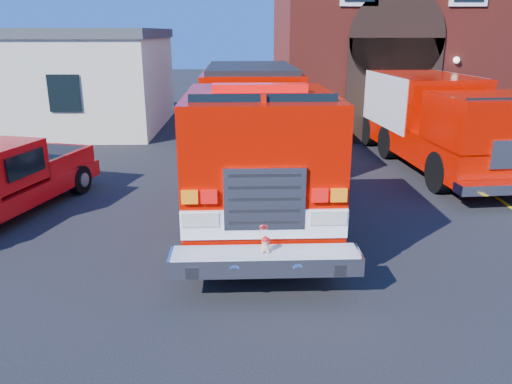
{
  "coord_description": "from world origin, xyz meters",
  "views": [
    {
      "loc": [
        -0.22,
        -10.26,
        4.22
      ],
      "look_at": [
        0.0,
        -1.2,
        1.3
      ],
      "focal_mm": 35.0,
      "sensor_mm": 36.0,
      "label": 1
    }
  ],
  "objects_px": {
    "secondary_truck": "(435,118)",
    "pickup_truck": "(3,180)",
    "fire_station": "(440,31)",
    "side_building": "(50,78)",
    "fire_engine": "(254,133)"
  },
  "relations": [
    {
      "from": "secondary_truck",
      "to": "pickup_truck",
      "type": "bearing_deg",
      "value": -159.79
    },
    {
      "from": "fire_station",
      "to": "side_building",
      "type": "distance_m",
      "value": 18.13
    },
    {
      "from": "side_building",
      "to": "fire_engine",
      "type": "height_order",
      "value": "side_building"
    },
    {
      "from": "fire_station",
      "to": "pickup_truck",
      "type": "xyz_separation_m",
      "value": [
        -14.99,
        -12.66,
        -3.41
      ]
    },
    {
      "from": "fire_station",
      "to": "secondary_truck",
      "type": "distance_m",
      "value": 9.18
    },
    {
      "from": "side_building",
      "to": "secondary_truck",
      "type": "height_order",
      "value": "side_building"
    },
    {
      "from": "pickup_truck",
      "to": "secondary_truck",
      "type": "relative_size",
      "value": 0.65
    },
    {
      "from": "side_building",
      "to": "pickup_truck",
      "type": "height_order",
      "value": "side_building"
    },
    {
      "from": "fire_engine",
      "to": "secondary_truck",
      "type": "relative_size",
      "value": 1.2
    },
    {
      "from": "fire_station",
      "to": "pickup_truck",
      "type": "relative_size",
      "value": 2.64
    },
    {
      "from": "pickup_truck",
      "to": "secondary_truck",
      "type": "xyz_separation_m",
      "value": [
        12.0,
        4.42,
        0.7
      ]
    },
    {
      "from": "side_building",
      "to": "fire_station",
      "type": "bearing_deg",
      "value": 3.14
    },
    {
      "from": "fire_engine",
      "to": "pickup_truck",
      "type": "xyz_separation_m",
      "value": [
        -6.03,
        -1.17,
        -0.86
      ]
    },
    {
      "from": "fire_engine",
      "to": "secondary_truck",
      "type": "distance_m",
      "value": 6.8
    },
    {
      "from": "fire_engine",
      "to": "pickup_truck",
      "type": "distance_m",
      "value": 6.2
    }
  ]
}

